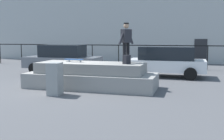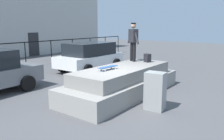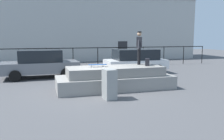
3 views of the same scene
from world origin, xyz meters
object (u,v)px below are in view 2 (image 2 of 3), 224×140
Objects in this scene: skateboarder at (133,39)px; backpack at (147,58)px; utility_box at (155,91)px; car_white_hatchback_mid at (90,56)px; skateboard at (108,67)px.

backpack is (0.17, -0.62, -0.78)m from skateboarder.
skateboarder is at bearing 39.40° from utility_box.
backpack is 4.56m from car_white_hatchback_mid.
skateboard is 5.47m from car_white_hatchback_mid.
skateboard is 0.71× the size of utility_box.
skateboarder is 0.41× the size of car_white_hatchback_mid.
utility_box is (0.05, -1.82, -0.57)m from skateboard.
utility_box is (-2.18, -2.17, -1.42)m from skateboarder.
car_white_hatchback_mid is at bearing 53.69° from utility_box.
backpack is at bearing -105.14° from car_white_hatchback_mid.
backpack is at bearing -74.71° from skateboarder.
car_white_hatchback_mid is (1.36, 3.77, -1.15)m from skateboarder.
utility_box is (-2.35, -1.55, -0.65)m from backpack.
skateboarder reaches higher than backpack.
skateboarder is 2.41m from skateboard.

